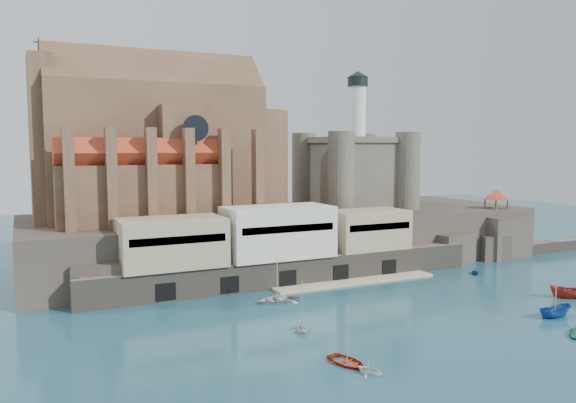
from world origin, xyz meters
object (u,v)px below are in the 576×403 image
at_px(church, 166,151).
at_px(boat_2, 555,317).
at_px(castle_keep, 354,169).
at_px(boat_0, 347,364).
at_px(boat_1, 370,374).
at_px(pavilion, 496,196).

distance_m(church, boat_2, 69.27).
distance_m(castle_keep, boat_0, 66.16).
height_order(church, boat_1, church).
relative_size(castle_keep, boat_2, 5.60).
xyz_separation_m(castle_keep, boat_0, (-34.40, -53.46, -18.31)).
distance_m(castle_keep, boat_1, 68.40).
xyz_separation_m(church, pavilion, (66.13, -15.85, -9.40)).
bearing_deg(castle_keep, boat_2, -90.59).
bearing_deg(pavilion, church, 166.52).
height_order(castle_keep, boat_1, castle_keep).
bearing_deg(boat_2, castle_keep, 1.89).
height_order(pavilion, boat_2, pavilion).
xyz_separation_m(church, boat_1, (6.52, -57.42, -22.13)).
bearing_deg(boat_2, boat_1, 101.27).
relative_size(pavilion, boat_2, 1.22).
relative_size(castle_keep, boat_1, 9.65).
height_order(church, boat_2, church).
bearing_deg(castle_keep, church, 178.89).
bearing_deg(castle_keep, pavilion, -30.18).
distance_m(pavilion, boat_0, 72.63).
relative_size(church, boat_0, 9.18).
height_order(castle_keep, boat_2, castle_keep).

